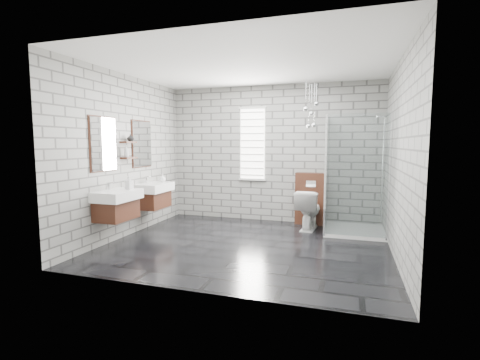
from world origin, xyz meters
The scene contains 20 objects.
floor centered at (0.00, 0.00, -0.01)m, with size 4.20×3.60×0.02m, color black.
ceiling centered at (0.00, 0.00, 2.71)m, with size 4.20×3.60×0.02m, color white.
wall_back centered at (0.00, 1.81, 1.35)m, with size 4.20×0.02×2.70m, color #969691.
wall_front centered at (0.00, -1.81, 1.35)m, with size 4.20×0.02×2.70m, color #969691.
wall_left centered at (-2.11, 0.00, 1.35)m, with size 0.02×3.60×2.70m, color #969691.
wall_right centered at (2.11, 0.00, 1.35)m, with size 0.02×3.60×2.70m, color #969691.
vanity_left centered at (-1.91, -0.61, 0.76)m, with size 0.47×0.70×1.57m.
vanity_right centered at (-1.91, 0.42, 0.76)m, with size 0.47×0.70×1.57m.
shelf_lower centered at (-2.03, -0.05, 1.32)m, with size 0.14×0.30×0.03m, color #492416.
shelf_upper centered at (-2.03, -0.05, 1.58)m, with size 0.14×0.30×0.03m, color #492416.
window centered at (-0.40, 1.78, 1.55)m, with size 0.56×0.05×1.48m.
cistern_panel centered at (0.80, 1.70, 0.50)m, with size 0.60×0.20×1.00m, color #492416.
flush_plate centered at (0.80, 1.60, 0.80)m, with size 0.18×0.01×0.12m, color silver.
shower_enclosure centered at (1.50, 1.18, 0.50)m, with size 1.00×1.00×2.03m.
pendant_cluster centered at (0.80, 1.38, 2.07)m, with size 0.26×0.24×0.87m.
toilet centered at (0.80, 1.31, 0.36)m, with size 0.40×0.71×0.72m, color white.
soap_bottle_a centered at (-1.78, -0.42, 0.95)m, with size 0.09×0.10×0.21m, color #B2B2B2.
soap_bottle_b centered at (-1.81, 0.64, 0.92)m, with size 0.12×0.12×0.15m, color #B2B2B2.
soap_bottle_c centered at (-2.02, -0.13, 1.43)m, with size 0.08×0.08×0.20m, color #B2B2B2.
vase centered at (-2.02, 0.00, 1.65)m, with size 0.11×0.11×0.12m, color #B2B2B2.
Camera 1 is at (1.47, -5.02, 1.56)m, focal length 26.00 mm.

